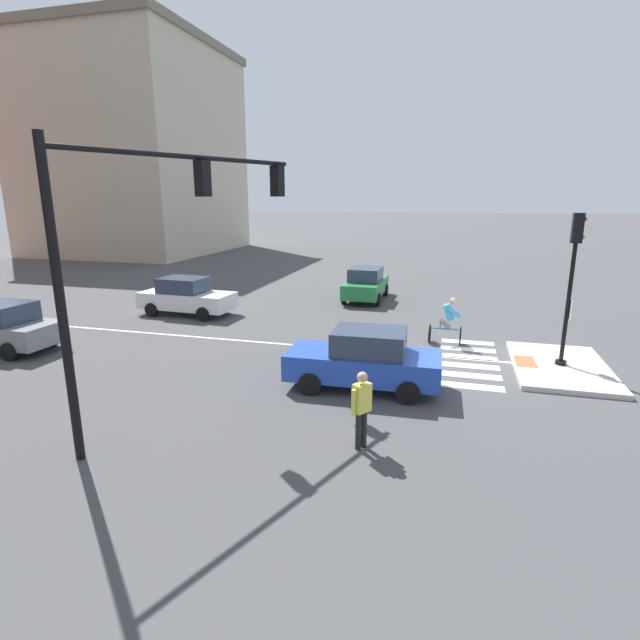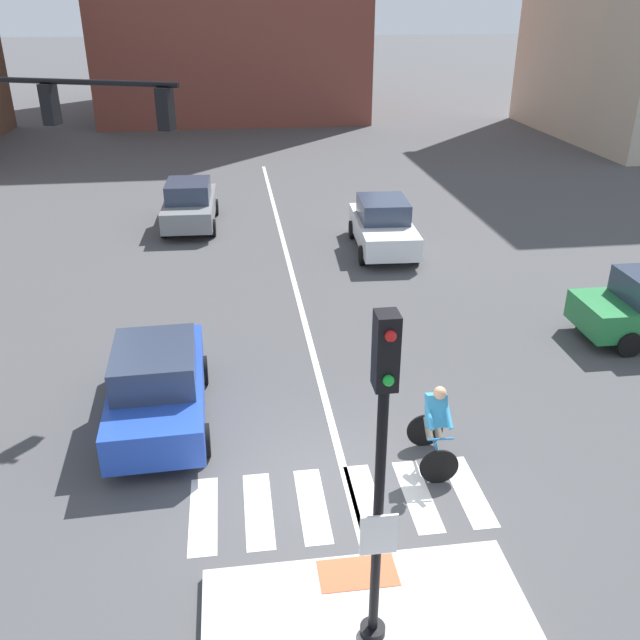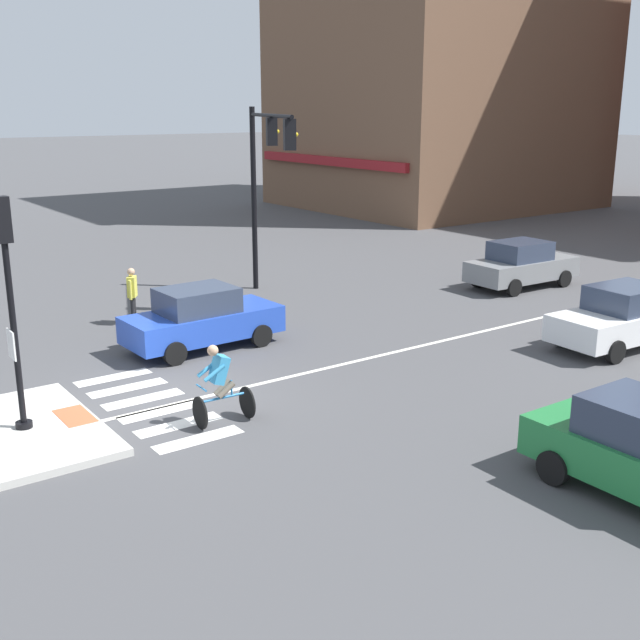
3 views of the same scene
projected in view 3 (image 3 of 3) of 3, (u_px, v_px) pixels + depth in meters
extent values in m
plane|color=#474749|center=(165.00, 402.00, 16.88)|extent=(300.00, 300.00, 0.00)
cube|color=beige|center=(25.00, 431.00, 15.20)|extent=(4.30, 2.69, 0.15)
cube|color=#DB5B38|center=(75.00, 416.00, 15.74)|extent=(1.10, 0.60, 0.01)
cylinder|color=black|center=(24.00, 425.00, 15.16)|extent=(0.32, 0.32, 0.12)
cylinder|color=black|center=(14.00, 335.00, 14.68)|extent=(0.12, 0.12, 3.51)
cube|color=white|center=(11.00, 345.00, 14.68)|extent=(0.44, 0.03, 0.56)
cube|color=black|center=(2.00, 220.00, 14.10)|extent=(0.24, 0.28, 0.84)
cube|color=silver|center=(113.00, 377.00, 18.41)|extent=(0.44, 1.80, 0.01)
cube|color=silver|center=(128.00, 388.00, 17.73)|extent=(0.44, 1.80, 0.01)
cube|color=silver|center=(143.00, 399.00, 17.04)|extent=(0.44, 1.80, 0.01)
cube|color=silver|center=(160.00, 411.00, 16.36)|extent=(0.44, 1.80, 0.01)
cube|color=silver|center=(178.00, 425.00, 15.68)|extent=(0.44, 1.80, 0.01)
cube|color=silver|center=(199.00, 439.00, 15.00)|extent=(0.44, 1.80, 0.01)
cube|color=silver|center=(491.00, 329.00, 22.34)|extent=(0.14, 28.00, 0.01)
cylinder|color=black|center=(254.00, 200.00, 26.58)|extent=(0.18, 0.18, 6.16)
cylinder|color=black|center=(269.00, 115.00, 22.86)|extent=(5.93, 2.45, 0.11)
cube|color=black|center=(272.00, 132.00, 22.69)|extent=(0.35, 0.37, 0.80)
sphere|color=gold|center=(277.00, 132.00, 22.73)|extent=(0.12, 0.12, 0.12)
cube|color=black|center=(290.00, 135.00, 20.32)|extent=(0.35, 0.37, 0.80)
sphere|color=gold|center=(296.00, 135.00, 20.36)|extent=(0.12, 0.12, 0.12)
cube|color=brown|center=(439.00, 35.00, 47.89)|extent=(15.07, 16.53, 20.75)
cube|color=maroon|center=(329.00, 161.00, 45.08)|extent=(13.56, 0.30, 0.50)
cube|color=slate|center=(522.00, 269.00, 27.41)|extent=(1.84, 4.15, 0.70)
cube|color=#2D384C|center=(520.00, 251.00, 27.16)|extent=(1.54, 1.95, 0.64)
cylinder|color=black|center=(528.00, 271.00, 28.86)|extent=(0.20, 0.61, 0.60)
cylinder|color=black|center=(564.00, 279.00, 27.52)|extent=(0.20, 0.61, 0.60)
cylinder|color=black|center=(478.00, 279.00, 27.49)|extent=(0.20, 0.61, 0.60)
cylinder|color=black|center=(514.00, 288.00, 26.16)|extent=(0.20, 0.61, 0.60)
cube|color=white|center=(621.00, 323.00, 20.59)|extent=(1.91, 4.18, 0.70)
cube|color=#2D384C|center=(627.00, 298.00, 20.49)|extent=(1.58, 1.98, 0.64)
cylinder|color=black|center=(615.00, 352.00, 19.34)|extent=(0.21, 0.61, 0.60)
cylinder|color=black|center=(562.00, 336.00, 20.69)|extent=(0.21, 0.61, 0.60)
cylinder|color=black|center=(623.00, 322.00, 22.02)|extent=(0.21, 0.61, 0.60)
cube|color=#2347B7|center=(203.00, 324.00, 20.51)|extent=(1.83, 4.15, 0.70)
cube|color=#2D384C|center=(197.00, 300.00, 20.24)|extent=(1.54, 1.95, 0.64)
cylinder|color=black|center=(229.00, 322.00, 21.99)|extent=(0.20, 0.61, 0.60)
cylinder|color=black|center=(261.00, 336.00, 20.71)|extent=(0.20, 0.61, 0.60)
cylinder|color=black|center=(145.00, 338.00, 20.49)|extent=(0.20, 0.61, 0.60)
cylinder|color=black|center=(175.00, 353.00, 19.22)|extent=(0.20, 0.61, 0.60)
cylinder|color=black|center=(613.00, 444.00, 14.09)|extent=(0.60, 0.18, 0.60)
cylinder|color=black|center=(553.00, 468.00, 13.16)|extent=(0.60, 0.18, 0.60)
cylinder|color=black|center=(200.00, 413.00, 15.41)|extent=(0.66, 0.07, 0.66)
cylinder|color=black|center=(247.00, 402.00, 15.97)|extent=(0.66, 0.07, 0.66)
cylinder|color=#2370AD|center=(224.00, 397.00, 15.63)|extent=(0.09, 0.89, 0.05)
cylinder|color=#2370AD|center=(232.00, 387.00, 15.68)|extent=(0.04, 0.04, 0.30)
cylinder|color=#2370AD|center=(201.00, 388.00, 15.30)|extent=(0.44, 0.06, 0.04)
cylinder|color=#6B6051|center=(226.00, 390.00, 15.53)|extent=(0.14, 0.40, 0.33)
cylinder|color=#6B6051|center=(223.00, 388.00, 15.66)|extent=(0.14, 0.40, 0.33)
cube|color=#338CBF|center=(219.00, 369.00, 15.43)|extent=(0.36, 0.40, 0.60)
sphere|color=tan|center=(213.00, 350.00, 15.26)|extent=(0.22, 0.22, 0.22)
cylinder|color=#338CBF|center=(214.00, 373.00, 15.20)|extent=(0.10, 0.46, 0.31)
cylinder|color=#338CBF|center=(207.00, 369.00, 15.46)|extent=(0.10, 0.46, 0.31)
cylinder|color=black|center=(134.00, 310.00, 22.90)|extent=(0.12, 0.12, 0.82)
cylinder|color=black|center=(133.00, 311.00, 22.75)|extent=(0.12, 0.12, 0.82)
cube|color=#DBD64C|center=(132.00, 287.00, 22.64)|extent=(0.42, 0.39, 0.60)
cylinder|color=#DBD64C|center=(134.00, 287.00, 22.87)|extent=(0.09, 0.09, 0.56)
cylinder|color=#DBD64C|center=(130.00, 290.00, 22.43)|extent=(0.09, 0.09, 0.56)
sphere|color=tan|center=(131.00, 272.00, 22.52)|extent=(0.22, 0.22, 0.22)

